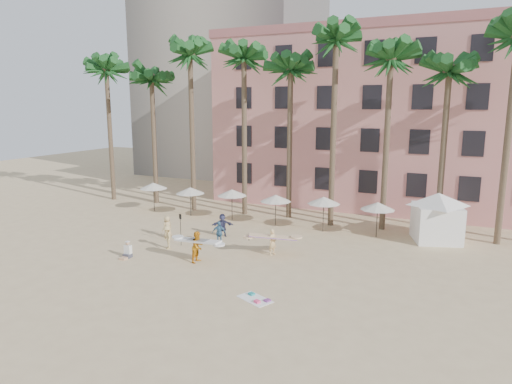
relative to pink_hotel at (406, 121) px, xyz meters
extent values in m
plane|color=#D1B789|center=(-7.00, -26.00, -8.00)|extent=(120.00, 120.00, 0.00)
cube|color=#D88A83|center=(0.00, 0.00, 0.00)|extent=(35.00, 14.00, 16.00)
cylinder|color=brown|center=(-27.00, -11.00, -1.50)|extent=(0.44, 0.44, 13.00)
cylinder|color=brown|center=(-22.00, -10.50, -2.00)|extent=(0.44, 0.44, 12.00)
cylinder|color=brown|center=(-17.00, -11.50, -1.00)|extent=(0.44, 0.44, 14.00)
cylinder|color=brown|center=(-12.00, -11.00, -1.25)|extent=(0.44, 0.44, 13.50)
cylinder|color=brown|center=(-8.00, -10.50, -1.75)|extent=(0.44, 0.44, 12.50)
cylinder|color=brown|center=(-4.00, -11.50, -0.75)|extent=(0.44, 0.44, 14.50)
cylinder|color=brown|center=(0.00, -11.00, -1.50)|extent=(0.44, 0.44, 13.00)
cylinder|color=brown|center=(4.00, -10.50, -2.00)|extent=(0.44, 0.44, 12.00)
cylinder|color=brown|center=(8.00, -11.50, -1.00)|extent=(0.44, 0.44, 14.00)
cylinder|color=#332B23|center=(-20.00, -13.50, -6.75)|extent=(0.07, 0.07, 2.50)
cone|color=silver|center=(-20.00, -13.50, -5.65)|extent=(2.50, 2.50, 0.55)
cylinder|color=#332B23|center=(-16.00, -13.60, -6.80)|extent=(0.07, 0.07, 2.40)
cone|color=silver|center=(-16.00, -13.60, -5.75)|extent=(2.50, 2.50, 0.55)
cylinder|color=#332B23|center=(-12.00, -13.40, -6.75)|extent=(0.07, 0.07, 2.50)
cone|color=silver|center=(-12.00, -13.40, -5.65)|extent=(2.50, 2.50, 0.55)
cylinder|color=#332B23|center=(-8.00, -13.50, -6.80)|extent=(0.07, 0.07, 2.40)
cone|color=silver|center=(-8.00, -13.50, -5.75)|extent=(2.50, 2.50, 0.55)
cylinder|color=#332B23|center=(-4.00, -13.60, -6.70)|extent=(0.07, 0.07, 2.60)
cone|color=silver|center=(-4.00, -13.60, -5.55)|extent=(2.50, 2.50, 0.55)
cylinder|color=#332B23|center=(0.00, -13.40, -6.75)|extent=(0.07, 0.07, 2.50)
cone|color=silver|center=(0.00, -13.40, -5.65)|extent=(2.50, 2.50, 0.55)
cube|color=white|center=(4.03, -12.59, -6.70)|extent=(3.80, 3.80, 2.60)
cone|color=white|center=(4.03, -12.59, -4.95)|extent=(5.69, 5.69, 0.90)
cube|color=white|center=(-3.53, -27.04, -7.99)|extent=(2.05, 1.66, 0.02)
cube|color=teal|center=(-3.90, -26.65, -7.93)|extent=(0.38, 0.35, 0.10)
cube|color=#FF4681|center=(-3.25, -27.39, -7.92)|extent=(0.35, 0.32, 0.12)
cube|color=#823888|center=(-2.86, -27.02, -7.94)|extent=(0.36, 0.38, 0.08)
imported|color=#E4BD80|center=(-5.38, -20.34, -7.13)|extent=(0.60, 0.73, 1.74)
cube|color=beige|center=(-5.38, -20.34, -6.79)|extent=(3.10, 1.97, 0.37)
imported|color=orange|center=(-9.07, -23.50, -7.02)|extent=(0.80, 1.00, 1.95)
cube|color=white|center=(-9.07, -23.50, -6.63)|extent=(3.20, 1.02, 0.32)
imported|color=teal|center=(-9.62, -19.89, -7.16)|extent=(1.06, 0.71, 1.68)
imported|color=#2D2F50|center=(-10.38, -18.00, -7.15)|extent=(1.63, 1.22, 1.71)
imported|color=#D8B973|center=(-12.35, -22.13, -7.21)|extent=(1.16, 1.12, 1.59)
imported|color=tan|center=(-13.97, -19.88, -7.21)|extent=(0.72, 0.89, 1.59)
cylinder|color=black|center=(-11.96, -21.10, -6.95)|extent=(0.04, 0.04, 2.10)
cube|color=black|center=(-11.96, -21.10, -5.95)|extent=(0.18, 0.03, 0.35)
cube|color=#3F3F4C|center=(-13.59, -24.72, -7.88)|extent=(0.47, 0.44, 0.25)
cube|color=tan|center=(-13.59, -25.09, -7.94)|extent=(0.42, 0.47, 0.12)
cube|color=white|center=(-13.59, -24.67, -7.48)|extent=(0.46, 0.27, 0.57)
sphere|color=tan|center=(-13.59, -24.67, -7.06)|extent=(0.25, 0.25, 0.25)
camera|label=1|loc=(5.54, -46.52, 1.68)|focal=32.00mm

